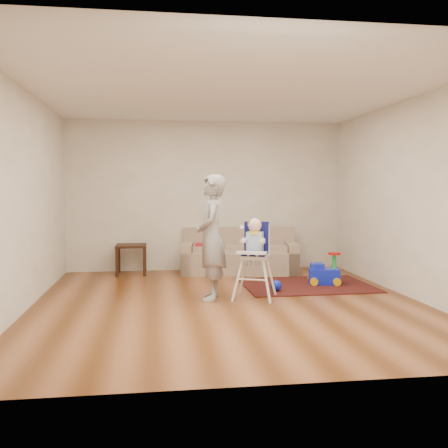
{
  "coord_description": "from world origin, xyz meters",
  "views": [
    {
      "loc": [
        -0.94,
        -6.32,
        1.47
      ],
      "look_at": [
        0.0,
        0.4,
        1.0
      ],
      "focal_mm": 40.0,
      "sensor_mm": 36.0,
      "label": 1
    }
  ],
  "objects": [
    {
      "name": "adult",
      "position": [
        -0.19,
        0.24,
        0.83
      ],
      "size": [
        0.48,
        0.66,
        1.67
      ],
      "primitive_type": "imported",
      "rotation": [
        0.0,
        0.0,
        -1.7
      ],
      "color": "gray",
      "rests_on": "ground"
    },
    {
      "name": "area_rug",
      "position": [
        1.36,
        0.97,
        0.01
      ],
      "size": [
        1.95,
        1.47,
        0.02
      ],
      "primitive_type": "cube",
      "rotation": [
        0.0,
        0.0,
        0.02
      ],
      "color": "black",
      "rests_on": "ground"
    },
    {
      "name": "room_envelope",
      "position": [
        0.0,
        0.53,
        1.88
      ],
      "size": [
        5.04,
        5.52,
        2.72
      ],
      "color": "beige",
      "rests_on": "ground"
    },
    {
      "name": "side_table",
      "position": [
        -1.35,
        2.39,
        0.26
      ],
      "size": [
        0.52,
        0.52,
        0.52
      ],
      "primitive_type": null,
      "color": "black",
      "rests_on": "ground"
    },
    {
      "name": "ground",
      "position": [
        0.0,
        0.0,
        0.0
      ],
      "size": [
        5.5,
        5.5,
        0.0
      ],
      "primitive_type": "plane",
      "color": "#53290D",
      "rests_on": "ground"
    },
    {
      "name": "sofa",
      "position": [
        0.54,
        2.3,
        0.39
      ],
      "size": [
        2.11,
        1.08,
        0.78
      ],
      "rotation": [
        0.0,
        0.0,
        -0.13
      ],
      "color": "gray",
      "rests_on": "ground"
    },
    {
      "name": "toy_ball",
      "position": [
        0.78,
        0.58,
        0.09
      ],
      "size": [
        0.16,
        0.16,
        0.16
      ],
      "primitive_type": "sphere",
      "color": "#1020D5",
      "rests_on": "area_rug"
    },
    {
      "name": "ride_on_toy",
      "position": [
        1.64,
        0.99,
        0.26
      ],
      "size": [
        0.51,
        0.4,
        0.5
      ],
      "primitive_type": null,
      "rotation": [
        0.0,
        0.0,
        -0.19
      ],
      "color": "#1020D5",
      "rests_on": "area_rug"
    },
    {
      "name": "high_chair",
      "position": [
        0.39,
        0.2,
        0.53
      ],
      "size": [
        0.66,
        0.66,
        1.1
      ],
      "rotation": [
        0.0,
        0.0,
        -0.37
      ],
      "color": "white",
      "rests_on": "ground"
    }
  ]
}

